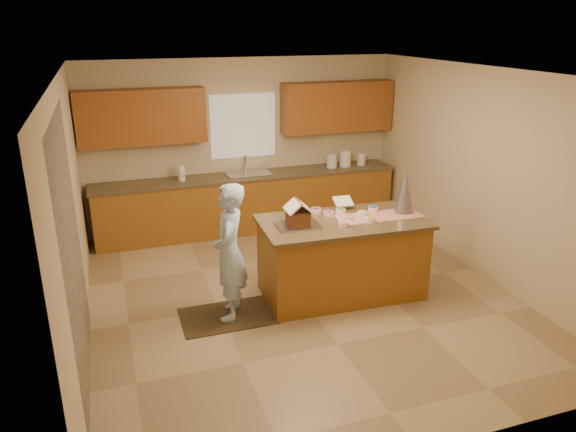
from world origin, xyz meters
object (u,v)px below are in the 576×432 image
object	(u,v)px
boy	(230,252)
island_base	(342,259)
gingerbread_house	(298,215)
tinsel_tree	(405,190)

from	to	relation	value
boy	island_base	bearing A→B (deg)	114.22
island_base	gingerbread_house	bearing A→B (deg)	-174.81
island_base	tinsel_tree	xyz separation A→B (m)	(0.83, 0.02, 0.80)
tinsel_tree	island_base	bearing A→B (deg)	-178.67
tinsel_tree	gingerbread_house	size ratio (longest dim) A/B	1.89
island_base	tinsel_tree	distance (m)	1.15
tinsel_tree	gingerbread_house	distance (m)	1.42
island_base	tinsel_tree	bearing A→B (deg)	3.67
boy	gingerbread_house	world-z (taller)	boy
boy	tinsel_tree	bearing A→B (deg)	113.04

